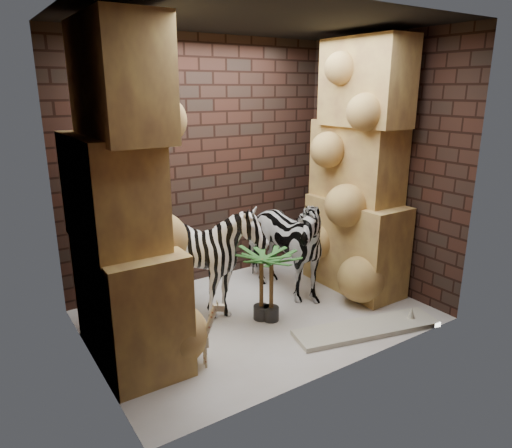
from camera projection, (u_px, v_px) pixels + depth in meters
floor at (258, 315)px, 5.10m from camera, size 3.50×3.50×0.00m
ceiling at (259, 19)px, 4.25m from camera, size 3.50×3.50×0.00m
wall_back at (202, 164)px, 5.68m from camera, size 3.50×0.00×3.50m
wall_front at (346, 206)px, 3.67m from camera, size 3.50×0.00×3.50m
wall_left at (79, 203)px, 3.75m from camera, size 0.00×3.00×3.00m
wall_right at (379, 165)px, 5.60m from camera, size 0.00×3.00×3.00m
rock_pillar_left at (121, 198)px, 3.94m from camera, size 0.68×1.30×3.00m
rock_pillar_right at (360, 168)px, 5.42m from camera, size 0.58×1.25×3.00m
zebra_right at (280, 235)px, 5.41m from camera, size 0.81×1.32×1.48m
zebra_left at (207, 264)px, 4.97m from camera, size 1.37×1.54×1.17m
giraffe_toy at (195, 336)px, 4.05m from camera, size 0.34×0.18×0.63m
palm_front at (261, 285)px, 4.90m from camera, size 0.36×0.36×0.78m
palm_back at (271, 287)px, 4.88m from camera, size 0.36×0.36×0.76m
surfboard at (367, 328)px, 4.76m from camera, size 1.59×0.74×0.05m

